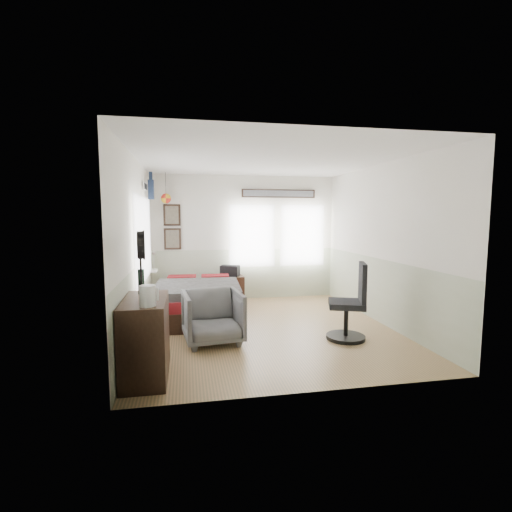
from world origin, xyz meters
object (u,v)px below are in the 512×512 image
object	(u,v)px
task_chair	(351,308)
armchair	(213,317)
dresser	(146,338)
bed	(198,300)
nightstand	(230,289)

from	to	relation	value
task_chair	armchair	bearing A→B (deg)	-167.39
dresser	task_chair	world-z (taller)	task_chair
armchair	task_chair	world-z (taller)	task_chair
bed	armchair	size ratio (longest dim) A/B	2.49
armchair	task_chair	xyz separation A→B (m)	(2.02, -0.24, 0.09)
dresser	task_chair	xyz separation A→B (m)	(2.85, 0.76, 0.02)
dresser	armchair	distance (m)	1.30
bed	armchair	distance (m)	1.41
dresser	armchair	size ratio (longest dim) A/B	1.20
bed	nightstand	xyz separation A→B (m)	(0.72, 1.14, -0.03)
nightstand	armchair	bearing A→B (deg)	-103.77
bed	armchair	xyz separation A→B (m)	(0.17, -1.39, 0.07)
dresser	task_chair	size ratio (longest dim) A/B	0.87
bed	nightstand	distance (m)	1.34
dresser	armchair	xyz separation A→B (m)	(0.83, 1.00, -0.07)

